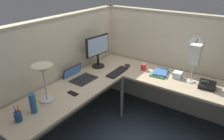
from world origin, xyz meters
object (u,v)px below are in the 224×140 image
at_px(tissue_box, 178,75).
at_px(keyboard, 118,72).
at_px(office_phone, 208,85).
at_px(desk_lamp_paper, 195,55).
at_px(computer_mouse, 127,65).
at_px(laptop, 79,76).
at_px(book_stack, 160,73).
at_px(cell_phone, 73,93).
at_px(wall_clock, 196,43).
at_px(pen_cup, 18,116).
at_px(monitor, 98,49).
at_px(coffee_mug, 143,67).
at_px(thermos_flask, 33,103).
at_px(desk_lamp_dome, 43,72).

bearing_deg(tissue_box, keyboard, 112.70).
bearing_deg(office_phone, desk_lamp_paper, 77.30).
bearing_deg(computer_mouse, tissue_box, -87.28).
height_order(laptop, tissue_box, laptop).
bearing_deg(book_stack, cell_phone, 149.78).
distance_m(desk_lamp_paper, wall_clock, 0.32).
xyz_separation_m(computer_mouse, pen_cup, (-1.81, 0.20, 0.04)).
xyz_separation_m(pen_cup, office_phone, (1.79, -1.41, -0.02)).
distance_m(laptop, book_stack, 1.18).
xyz_separation_m(monitor, wall_clock, (0.61, -1.28, 0.16)).
distance_m(computer_mouse, coffee_mug, 0.27).
bearing_deg(desk_lamp_paper, wall_clock, 14.06).
xyz_separation_m(office_phone, desk_lamp_paper, (0.05, 0.23, 0.35)).
height_order(thermos_flask, book_stack, thermos_flask).
xyz_separation_m(computer_mouse, office_phone, (-0.02, -1.21, 0.02)).
xyz_separation_m(computer_mouse, wall_clock, (0.34, -0.91, 0.44)).
relative_size(thermos_flask, book_stack, 0.71).
bearing_deg(monitor, book_stack, -72.54).
xyz_separation_m(laptop, book_stack, (0.77, -0.89, -0.00)).
height_order(office_phone, book_stack, office_phone).
distance_m(computer_mouse, cell_phone, 1.12).
height_order(computer_mouse, cell_phone, computer_mouse).
xyz_separation_m(pen_cup, coffee_mug, (1.83, -0.47, -0.00)).
bearing_deg(desk_lamp_paper, coffee_mug, 91.23).
bearing_deg(keyboard, desk_lamp_dome, 164.48).
bearing_deg(desk_lamp_dome, thermos_flask, -162.86).
bearing_deg(book_stack, wall_clock, -48.74).
height_order(monitor, cell_phone, monitor).
xyz_separation_m(monitor, tissue_box, (0.31, -1.17, -0.25)).
bearing_deg(laptop, coffee_mug, -39.13).
height_order(keyboard, computer_mouse, computer_mouse).
distance_m(cell_phone, coffee_mug, 1.20).
distance_m(office_phone, book_stack, 0.67).
xyz_separation_m(thermos_flask, office_phone, (1.61, -1.41, -0.07)).
bearing_deg(desk_lamp_dome, coffee_mug, -20.78).
xyz_separation_m(cell_phone, office_phone, (1.10, -1.33, 0.03)).
bearing_deg(keyboard, pen_cup, 170.61).
height_order(pen_cup, desk_lamp_paper, desk_lamp_paper).
bearing_deg(office_phone, book_stack, 87.02).
xyz_separation_m(desk_lamp_dome, pen_cup, (-0.42, -0.07, -0.31)).
bearing_deg(thermos_flask, wall_clock, -29.23).
bearing_deg(laptop, pen_cup, -171.50).
height_order(monitor, computer_mouse, monitor).
height_order(book_stack, desk_lamp_paper, desk_lamp_paper).
bearing_deg(cell_phone, computer_mouse, -2.23).
height_order(keyboard, office_phone, office_phone).
distance_m(thermos_flask, book_stack, 1.80).
distance_m(monitor, keyboard, 0.47).
bearing_deg(coffee_mug, book_stack, -90.23).
height_order(coffee_mug, wall_clock, wall_clock).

